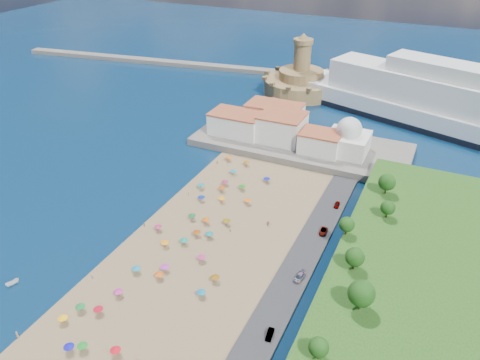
% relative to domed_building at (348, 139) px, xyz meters
% --- Properties ---
extents(ground, '(700.00, 700.00, 0.00)m').
position_rel_domed_building_xyz_m(ground, '(-30.00, -71.00, -8.97)').
color(ground, '#071938').
rests_on(ground, ground).
extents(terrace, '(90.00, 36.00, 3.00)m').
position_rel_domed_building_xyz_m(terrace, '(-20.00, 2.00, -7.47)').
color(terrace, '#59544C').
rests_on(terrace, ground).
extents(jetty, '(18.00, 70.00, 2.40)m').
position_rel_domed_building_xyz_m(jetty, '(-42.00, 37.00, -7.77)').
color(jetty, '#59544C').
rests_on(jetty, ground).
extents(breakwater, '(199.03, 34.77, 2.60)m').
position_rel_domed_building_xyz_m(breakwater, '(-140.00, 82.00, -7.67)').
color(breakwater, '#59544C').
rests_on(breakwater, ground).
extents(waterfront_buildings, '(57.00, 29.00, 11.00)m').
position_rel_domed_building_xyz_m(waterfront_buildings, '(-33.05, 2.64, -1.10)').
color(waterfront_buildings, silver).
rests_on(waterfront_buildings, terrace).
extents(domed_building, '(16.00, 16.00, 15.00)m').
position_rel_domed_building_xyz_m(domed_building, '(0.00, 0.00, 0.00)').
color(domed_building, silver).
rests_on(domed_building, terrace).
extents(fortress, '(40.00, 40.00, 32.40)m').
position_rel_domed_building_xyz_m(fortress, '(-42.00, 67.00, -2.29)').
color(fortress, olive).
rests_on(fortress, ground).
extents(cruise_ship, '(168.78, 74.83, 36.98)m').
position_rel_domed_building_xyz_m(cruise_ship, '(43.02, 45.68, 1.98)').
color(cruise_ship, black).
rests_on(cruise_ship, ground).
extents(beach_parasols, '(31.19, 118.18, 2.20)m').
position_rel_domed_building_xyz_m(beach_parasols, '(-31.08, -82.91, -6.83)').
color(beach_parasols, gray).
rests_on(beach_parasols, beach).
extents(beachgoers, '(38.33, 97.81, 1.89)m').
position_rel_domed_building_xyz_m(beachgoers, '(-31.05, -66.70, -7.82)').
color(beachgoers, tan).
rests_on(beachgoers, beach).
extents(moored_boats, '(13.37, 18.57, 1.65)m').
position_rel_domed_building_xyz_m(moored_boats, '(-57.51, -119.40, -8.19)').
color(moored_boats, white).
rests_on(moored_boats, ground).
extents(parked_cars, '(2.65, 79.49, 1.43)m').
position_rel_domed_building_xyz_m(parked_cars, '(6.00, -73.18, -7.61)').
color(parked_cars, gray).
rests_on(parked_cars, promenade).
extents(hillside_trees, '(15.54, 105.34, 8.23)m').
position_rel_domed_building_xyz_m(hillside_trees, '(20.15, -79.91, 1.24)').
color(hillside_trees, '#382314').
rests_on(hillside_trees, hillside).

